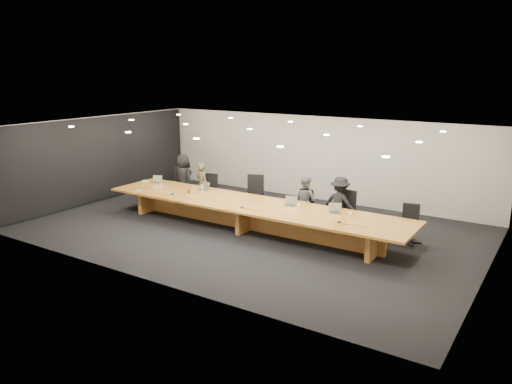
# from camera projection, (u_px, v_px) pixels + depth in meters

# --- Properties ---
(ground) EXTENTS (12.00, 12.00, 0.00)m
(ground) POSITION_uv_depth(u_px,v_px,m) (250.00, 229.00, 13.77)
(ground) COLOR black
(ground) RESTS_ON ground
(back_wall) EXTENTS (12.00, 0.02, 2.80)m
(back_wall) POSITION_uv_depth(u_px,v_px,m) (316.00, 158.00, 16.70)
(back_wall) COLOR beige
(back_wall) RESTS_ON ground
(left_wall_panel) EXTENTS (0.08, 7.84, 2.74)m
(left_wall_panel) POSITION_uv_depth(u_px,v_px,m) (101.00, 160.00, 16.56)
(left_wall_panel) COLOR black
(left_wall_panel) RESTS_ON ground
(conference_table) EXTENTS (9.00, 1.80, 0.75)m
(conference_table) POSITION_uv_depth(u_px,v_px,m) (250.00, 211.00, 13.64)
(conference_table) COLOR #925E1F
(conference_table) RESTS_ON ground
(chair_far_left) EXTENTS (0.66, 0.66, 1.15)m
(chair_far_left) POSITION_uv_depth(u_px,v_px,m) (177.00, 184.00, 16.56)
(chair_far_left) COLOR black
(chair_far_left) RESTS_ON ground
(chair_left) EXTENTS (0.68, 0.68, 1.06)m
(chair_left) POSITION_uv_depth(u_px,v_px,m) (209.00, 190.00, 15.97)
(chair_left) COLOR black
(chair_left) RESTS_ON ground
(chair_mid_left) EXTENTS (0.78, 0.78, 1.21)m
(chair_mid_left) POSITION_uv_depth(u_px,v_px,m) (254.00, 195.00, 15.10)
(chair_mid_left) COLOR black
(chair_mid_left) RESTS_ON ground
(chair_mid_right) EXTENTS (0.62, 0.62, 1.00)m
(chair_mid_right) POSITION_uv_depth(u_px,v_px,m) (304.00, 208.00, 14.08)
(chair_mid_right) COLOR black
(chair_mid_right) RESTS_ON ground
(chair_right) EXTENTS (0.69, 0.69, 1.16)m
(chair_right) POSITION_uv_depth(u_px,v_px,m) (343.00, 211.00, 13.44)
(chair_right) COLOR black
(chair_right) RESTS_ON ground
(chair_far_right) EXTENTS (0.61, 0.61, 1.02)m
(chair_far_right) POSITION_uv_depth(u_px,v_px,m) (410.00, 224.00, 12.57)
(chair_far_right) COLOR black
(chair_far_right) RESTS_ON ground
(person_a) EXTENTS (0.89, 0.69, 1.60)m
(person_a) POSITION_uv_depth(u_px,v_px,m) (184.00, 178.00, 16.44)
(person_a) COLOR black
(person_a) RESTS_ON ground
(person_b) EXTENTS (0.60, 0.48, 1.43)m
(person_b) POSITION_uv_depth(u_px,v_px,m) (202.00, 185.00, 15.89)
(person_b) COLOR #3F3622
(person_b) RESTS_ON ground
(person_c) EXTENTS (0.82, 0.74, 1.39)m
(person_c) POSITION_uv_depth(u_px,v_px,m) (305.00, 200.00, 14.08)
(person_c) COLOR #505052
(person_c) RESTS_ON ground
(person_d) EXTENTS (1.00, 0.61, 1.50)m
(person_d) POSITION_uv_depth(u_px,v_px,m) (340.00, 204.00, 13.50)
(person_d) COLOR black
(person_d) RESTS_ON ground
(laptop_a) EXTENTS (0.37, 0.32, 0.24)m
(laptop_a) POSITION_uv_depth(u_px,v_px,m) (156.00, 179.00, 15.93)
(laptop_a) COLOR tan
(laptop_a) RESTS_ON conference_table
(laptop_b) EXTENTS (0.39, 0.33, 0.26)m
(laptop_b) POSITION_uv_depth(u_px,v_px,m) (203.00, 186.00, 14.95)
(laptop_b) COLOR tan
(laptop_b) RESTS_ON conference_table
(laptop_d) EXTENTS (0.36, 0.29, 0.25)m
(laptop_d) POSITION_uv_depth(u_px,v_px,m) (290.00, 201.00, 13.28)
(laptop_d) COLOR tan
(laptop_d) RESTS_ON conference_table
(laptop_e) EXTENTS (0.39, 0.35, 0.25)m
(laptop_e) POSITION_uv_depth(u_px,v_px,m) (335.00, 208.00, 12.61)
(laptop_e) COLOR tan
(laptop_e) RESTS_ON conference_table
(water_bottle) EXTENTS (0.08, 0.08, 0.23)m
(water_bottle) POSITION_uv_depth(u_px,v_px,m) (202.00, 189.00, 14.74)
(water_bottle) COLOR #A9B9B4
(water_bottle) RESTS_ON conference_table
(amber_mug) EXTENTS (0.10, 0.10, 0.11)m
(amber_mug) POSITION_uv_depth(u_px,v_px,m) (189.00, 191.00, 14.69)
(amber_mug) COLOR #653411
(amber_mug) RESTS_ON conference_table
(paper_cup_near) EXTENTS (0.09, 0.09, 0.09)m
(paper_cup_near) POSITION_uv_depth(u_px,v_px,m) (299.00, 206.00, 13.16)
(paper_cup_near) COLOR white
(paper_cup_near) RESTS_ON conference_table
(paper_cup_far) EXTENTS (0.11, 0.11, 0.10)m
(paper_cup_far) POSITION_uv_depth(u_px,v_px,m) (350.00, 214.00, 12.36)
(paper_cup_far) COLOR white
(paper_cup_far) RESTS_ON conference_table
(notepad) EXTENTS (0.22, 0.17, 0.01)m
(notepad) POSITION_uv_depth(u_px,v_px,m) (145.00, 181.00, 16.21)
(notepad) COLOR silver
(notepad) RESTS_ON conference_table
(lime_gadget) EXTENTS (0.19, 0.15, 0.03)m
(lime_gadget) POSITION_uv_depth(u_px,v_px,m) (145.00, 181.00, 16.21)
(lime_gadget) COLOR green
(lime_gadget) RESTS_ON notepad
(av_box) EXTENTS (0.24, 0.21, 0.03)m
(av_box) POSITION_uv_depth(u_px,v_px,m) (137.00, 189.00, 15.09)
(av_box) COLOR #B9B8BD
(av_box) RESTS_ON conference_table
(mic_left) EXTENTS (0.16, 0.16, 0.03)m
(mic_left) POSITION_uv_depth(u_px,v_px,m) (172.00, 194.00, 14.52)
(mic_left) COLOR black
(mic_left) RESTS_ON conference_table
(mic_center) EXTENTS (0.12, 0.12, 0.03)m
(mic_center) POSITION_uv_depth(u_px,v_px,m) (242.00, 207.00, 13.16)
(mic_center) COLOR black
(mic_center) RESTS_ON conference_table
(mic_right) EXTENTS (0.13, 0.13, 0.03)m
(mic_right) POSITION_uv_depth(u_px,v_px,m) (339.00, 222.00, 11.89)
(mic_right) COLOR black
(mic_right) RESTS_ON conference_table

